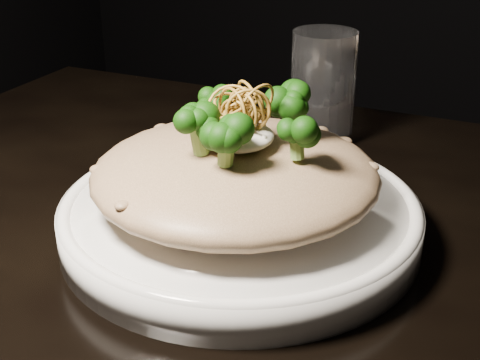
# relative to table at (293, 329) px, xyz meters

# --- Properties ---
(table) EXTENTS (1.10, 0.80, 0.75)m
(table) POSITION_rel_table_xyz_m (0.00, 0.00, 0.00)
(table) COLOR black
(table) RESTS_ON ground
(plate) EXTENTS (0.32, 0.32, 0.03)m
(plate) POSITION_rel_table_xyz_m (-0.06, 0.01, 0.10)
(plate) COLOR white
(plate) RESTS_ON table
(risotto) EXTENTS (0.25, 0.25, 0.06)m
(risotto) POSITION_rel_table_xyz_m (-0.06, 0.01, 0.14)
(risotto) COLOR brown
(risotto) RESTS_ON plate
(broccoli) EXTENTS (0.16, 0.16, 0.06)m
(broccoli) POSITION_rel_table_xyz_m (-0.05, 0.01, 0.20)
(broccoli) COLOR black
(broccoli) RESTS_ON risotto
(cheese) EXTENTS (0.07, 0.07, 0.02)m
(cheese) POSITION_rel_table_xyz_m (-0.06, 0.00, 0.18)
(cheese) COLOR white
(cheese) RESTS_ON risotto
(shallots) EXTENTS (0.06, 0.06, 0.04)m
(shallots) POSITION_rel_table_xyz_m (-0.05, 0.01, 0.21)
(shallots) COLOR brown
(shallots) RESTS_ON cheese
(drinking_glass) EXTENTS (0.09, 0.09, 0.13)m
(drinking_glass) POSITION_rel_table_xyz_m (-0.06, 0.26, 0.15)
(drinking_glass) COLOR white
(drinking_glass) RESTS_ON table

